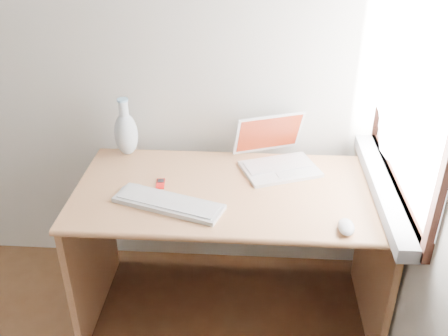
# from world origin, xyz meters

# --- Properties ---
(back_wall) EXTENTS (3.50, 0.04, 2.60)m
(back_wall) POSITION_xyz_m (0.00, 1.75, 1.30)
(back_wall) COLOR silver
(back_wall) RESTS_ON floor
(window) EXTENTS (0.11, 0.99, 1.10)m
(window) POSITION_xyz_m (1.72, 1.30, 1.28)
(window) COLOR white
(window) RESTS_ON right_wall
(desk) EXTENTS (1.40, 0.70, 0.74)m
(desk) POSITION_xyz_m (1.03, 1.40, 0.53)
(desk) COLOR tan
(desk) RESTS_ON floor
(laptop) EXTENTS (0.41, 0.40, 0.23)m
(laptop) POSITION_xyz_m (1.25, 1.54, 0.79)
(laptop) COLOR white
(laptop) RESTS_ON desk
(external_keyboard) EXTENTS (0.50, 0.29, 0.02)m
(external_keyboard) POSITION_xyz_m (0.77, 1.16, 0.75)
(external_keyboard) COLOR silver
(external_keyboard) RESTS_ON desk
(mouse) EXTENTS (0.07, 0.11, 0.04)m
(mouse) POSITION_xyz_m (1.50, 1.03, 0.76)
(mouse) COLOR white
(mouse) RESTS_ON desk
(ipod) EXTENTS (0.05, 0.09, 0.01)m
(ipod) POSITION_xyz_m (0.71, 1.33, 0.75)
(ipod) COLOR red
(ipod) RESTS_ON desk
(cable_coil) EXTENTS (0.14, 0.14, 0.01)m
(cable_coil) POSITION_xyz_m (0.59, 1.27, 0.74)
(cable_coil) COLOR silver
(cable_coil) RESTS_ON desk
(remote) EXTENTS (0.06, 0.10, 0.01)m
(remote) POSITION_xyz_m (0.58, 1.27, 0.74)
(remote) COLOR silver
(remote) RESTS_ON desk
(vase) EXTENTS (0.12, 0.12, 0.30)m
(vase) POSITION_xyz_m (0.49, 1.61, 0.86)
(vase) COLOR white
(vase) RESTS_ON desk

